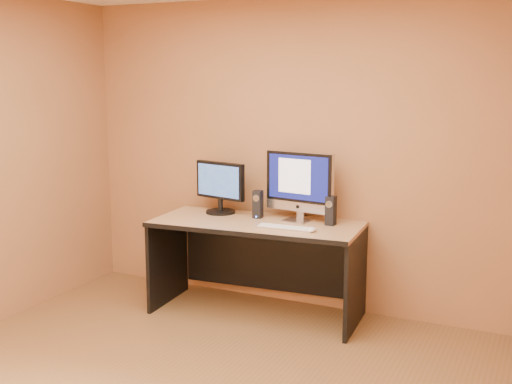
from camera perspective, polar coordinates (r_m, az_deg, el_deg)
walls at (r=3.66m, az=-7.88°, el=-0.15°), size 4.00×4.00×2.60m
desk at (r=5.32m, az=0.04°, el=-6.79°), size 1.74×0.86×0.78m
imac at (r=5.20m, az=3.71°, el=0.52°), size 0.63×0.30×0.58m
second_monitor at (r=5.52m, az=-3.19°, el=0.38°), size 0.55×0.35×0.44m
speaker_left at (r=5.34m, az=0.17°, el=-1.10°), size 0.08×0.08×0.23m
speaker_right at (r=5.13m, az=6.67°, el=-1.66°), size 0.08×0.08×0.23m
keyboard at (r=5.00m, az=2.60°, el=-3.17°), size 0.46×0.14×0.02m
mouse at (r=4.91m, az=4.96°, el=-3.33°), size 0.07×0.11×0.04m
cable_a at (r=5.39m, az=3.94°, el=-2.23°), size 0.09×0.22×0.01m
cable_b at (r=5.40m, az=3.74°, el=-2.21°), size 0.10×0.17×0.01m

